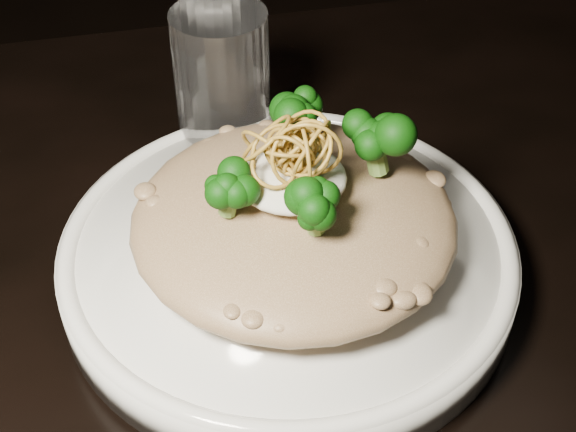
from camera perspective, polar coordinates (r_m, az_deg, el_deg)
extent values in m
cube|color=black|center=(0.57, -1.09, -7.27)|extent=(1.10, 0.80, 0.04)
cylinder|color=black|center=(1.20, 18.71, -3.18)|extent=(0.05, 0.05, 0.71)
cylinder|color=white|center=(0.56, 0.00, -2.99)|extent=(0.31, 0.31, 0.03)
ellipsoid|color=brown|center=(0.53, 0.41, -0.21)|extent=(0.22, 0.22, 0.05)
ellipsoid|color=white|center=(0.51, 0.25, 2.73)|extent=(0.07, 0.07, 0.02)
cylinder|color=white|center=(0.64, -4.67, 8.98)|extent=(0.09, 0.09, 0.13)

